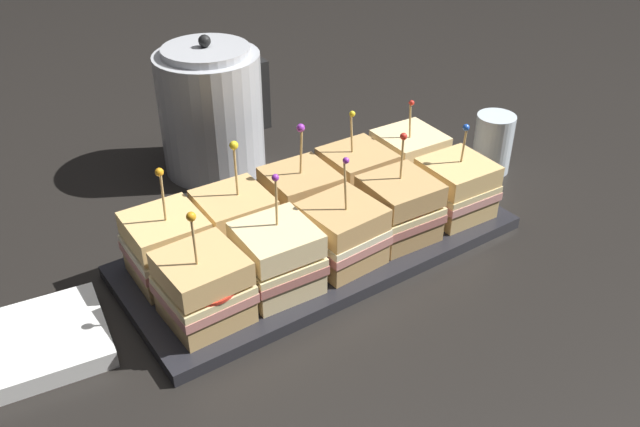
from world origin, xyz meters
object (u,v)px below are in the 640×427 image
sandwich_back_far_left (167,247)px  sandwich_front_center (343,233)px  sandwich_front_left (277,259)px  drinking_glass (493,143)px  sandwich_back_center (302,199)px  kettle_steel (212,111)px  sandwich_front_right (399,209)px  sandwich_front_far_right (456,188)px  sandwich_back_left (235,222)px  serving_platter (320,246)px  sandwich_back_far_right (409,160)px  sandwich_back_right (357,178)px  sandwich_front_far_left (204,288)px  napkin_stack (44,341)px

sandwich_back_far_left → sandwich_front_center: bearing=-25.9°
sandwich_front_left → drinking_glass: 0.49m
sandwich_back_center → kettle_steel: bearing=91.9°
drinking_glass → sandwich_back_far_left: bearing=178.1°
sandwich_front_left → sandwich_front_center: 0.10m
sandwich_front_left → kettle_steel: size_ratio=0.69×
sandwich_front_right → sandwich_front_far_right: 0.11m
sandwich_back_left → kettle_steel: (0.10, 0.26, 0.05)m
sandwich_back_left → sandwich_front_far_right: bearing=-18.5°
serving_platter → sandwich_back_center: (0.00, 0.05, 0.05)m
drinking_glass → sandwich_back_far_right: bearing=172.6°
sandwich_back_center → drinking_glass: size_ratio=1.62×
serving_platter → sandwich_back_far_right: sandwich_back_far_right is taller
sandwich_front_left → sandwich_back_far_left: 0.15m
sandwich_front_left → kettle_steel: kettle_steel is taller
sandwich_front_center → sandwich_front_right: bearing=1.0°
sandwich_front_right → sandwich_front_far_right: sandwich_front_right is taller
sandwich_back_far_left → sandwich_back_right: bearing=0.5°
sandwich_front_far_right → sandwich_front_far_left: bearing=-180.0°
sandwich_back_far_right → drinking_glass: sandwich_back_far_right is taller
sandwich_front_far_left → sandwich_front_left: bearing=0.1°
sandwich_front_right → sandwich_back_left: 0.23m
sandwich_front_far_left → sandwich_front_far_right: (0.42, 0.00, -0.00)m
sandwich_back_center → sandwich_back_left: bearing=177.6°
sandwich_back_right → drinking_glass: bearing=-4.6°
sandwich_front_far_right → sandwich_back_center: (-0.21, 0.10, 0.00)m
sandwich_back_right → napkin_stack: size_ratio=0.96×
sandwich_front_far_left → drinking_glass: 0.59m
serving_platter → sandwich_back_left: 0.13m
sandwich_front_center → sandwich_back_left: (-0.11, 0.11, 0.00)m
serving_platter → napkin_stack: (-0.38, 0.02, 0.00)m
sandwich_front_left → sandwich_back_center: (0.11, 0.10, 0.00)m
serving_platter → sandwich_front_right: sandwich_front_right is taller
sandwich_back_center → serving_platter: bearing=-93.1°
kettle_steel → sandwich_front_left: bearing=-104.9°
sandwich_front_far_right → serving_platter: bearing=166.0°
sandwich_front_left → sandwich_back_far_right: sandwich_front_left is taller
sandwich_front_right → serving_platter: bearing=153.7°
sandwich_front_right → drinking_glass: 0.29m
kettle_steel → napkin_stack: size_ratio=1.47×
sandwich_front_far_left → sandwich_back_far_right: bearing=14.2°
sandwich_back_far_right → kettle_steel: bearing=129.7°
sandwich_back_far_left → sandwich_back_right: sandwich_back_far_left is taller
sandwich_back_left → sandwich_back_center: size_ratio=1.00×
serving_platter → sandwich_back_far_left: (-0.21, 0.05, 0.05)m
sandwich_back_right → drinking_glass: (0.28, -0.02, -0.01)m
napkin_stack → kettle_steel: bearing=37.2°
sandwich_front_right → sandwich_back_left: (-0.21, 0.10, -0.00)m
serving_platter → kettle_steel: 0.33m
serving_platter → sandwich_back_right: 0.13m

